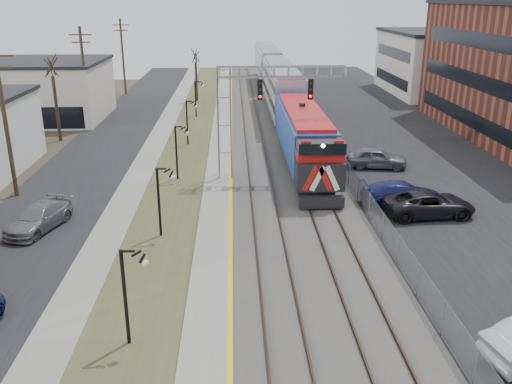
{
  "coord_description": "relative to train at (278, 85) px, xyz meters",
  "views": [
    {
      "loc": [
        0.13,
        -9.85,
        12.59
      ],
      "look_at": [
        1.31,
        17.86,
        2.6
      ],
      "focal_mm": 38.0,
      "sensor_mm": 36.0,
      "label": 1
    }
  ],
  "objects": [
    {
      "name": "bare_trees",
      "position": [
        -18.16,
        -15.15,
        -0.18
      ],
      "size": [
        12.3,
        42.3,
        5.95
      ],
      "color": "#382D23",
      "rests_on": "ground"
    },
    {
      "name": "signal_gantry",
      "position": [
        -4.28,
        -26.07,
        2.7
      ],
      "size": [
        9.0,
        1.07,
        8.15
      ],
      "color": "gray",
      "rests_on": "ground"
    },
    {
      "name": "utility_poles",
      "position": [
        -20.0,
        -29.06,
        2.12
      ],
      "size": [
        0.28,
        80.28,
        10.0
      ],
      "color": "#4C3823",
      "rests_on": "ground"
    },
    {
      "name": "lampposts",
      "position": [
        -9.5,
        -35.77,
        -0.88
      ],
      "size": [
        0.14,
        62.14,
        4.0
      ],
      "color": "black",
      "rests_on": "ground"
    },
    {
      "name": "parking_lot",
      "position": [
        10.5,
        -19.06,
        -2.86
      ],
      "size": [
        16.0,
        120.0,
        0.04
      ],
      "primitive_type": "cube",
      "color": "black",
      "rests_on": "ground"
    },
    {
      "name": "grass_median",
      "position": [
        -9.5,
        -19.06,
        -2.85
      ],
      "size": [
        4.0,
        120.0,
        0.06
      ],
      "primitive_type": "cube",
      "color": "#3E4525",
      "rests_on": "ground"
    },
    {
      "name": "car_lot_d",
      "position": [
        5.33,
        -31.86,
        -2.13
      ],
      "size": [
        5.25,
        2.25,
        1.51
      ],
      "primitive_type": "imported",
      "rotation": [
        0.0,
        0.0,
        1.54
      ],
      "color": "#161B50",
      "rests_on": "ground"
    },
    {
      "name": "track_near",
      "position": [
        -3.5,
        -19.06,
        -2.61
      ],
      "size": [
        1.58,
        120.0,
        0.15
      ],
      "color": "#2D2119",
      "rests_on": "ballast_bed"
    },
    {
      "name": "track_far",
      "position": [
        -0.0,
        -19.06,
        -2.61
      ],
      "size": [
        1.58,
        120.0,
        0.15
      ],
      "color": "#2D2119",
      "rests_on": "ballast_bed"
    },
    {
      "name": "platform_edge",
      "position": [
        -5.62,
        -19.06,
        -2.64
      ],
      "size": [
        0.24,
        120.0,
        0.01
      ],
      "primitive_type": "cube",
      "color": "gold",
      "rests_on": "platform"
    },
    {
      "name": "platform",
      "position": [
        -6.5,
        -19.06,
        -2.76
      ],
      "size": [
        2.0,
        120.0,
        0.24
      ],
      "primitive_type": "cube",
      "color": "gray",
      "rests_on": "ground"
    },
    {
      "name": "train",
      "position": [
        0.0,
        0.0,
        0.0
      ],
      "size": [
        3.0,
        63.05,
        5.33
      ],
      "color": "#143FA8",
      "rests_on": "ground"
    },
    {
      "name": "sidewalk",
      "position": [
        -12.5,
        -19.06,
        -2.84
      ],
      "size": [
        2.0,
        120.0,
        0.08
      ],
      "primitive_type": "cube",
      "color": "gray",
      "rests_on": "ground"
    },
    {
      "name": "car_lot_c",
      "position": [
        6.43,
        -33.78,
        -2.12
      ],
      "size": [
        5.62,
        2.88,
        1.52
      ],
      "primitive_type": "imported",
      "rotation": [
        0.0,
        0.0,
        1.64
      ],
      "color": "black",
      "rests_on": "ground"
    },
    {
      "name": "street_west",
      "position": [
        -17.0,
        -19.06,
        -2.86
      ],
      "size": [
        7.0,
        120.0,
        0.04
      ],
      "primitive_type": "cube",
      "color": "black",
      "rests_on": "ground"
    },
    {
      "name": "fence",
      "position": [
        2.7,
        -19.06,
        -2.08
      ],
      "size": [
        0.04,
        120.0,
        1.6
      ],
      "primitive_type": "cube",
      "color": "gray",
      "rests_on": "ground"
    },
    {
      "name": "car_street_b",
      "position": [
        -16.57,
        -34.84,
        -2.18
      ],
      "size": [
        3.31,
        5.19,
        1.4
      ],
      "primitive_type": "imported",
      "rotation": [
        0.0,
        0.0,
        -0.3
      ],
      "color": "slate",
      "rests_on": "ground"
    },
    {
      "name": "ballast_bed",
      "position": [
        -1.5,
        -19.06,
        -2.78
      ],
      "size": [
        8.0,
        120.0,
        0.2
      ],
      "primitive_type": "cube",
      "color": "#595651",
      "rests_on": "ground"
    },
    {
      "name": "car_lot_e",
      "position": [
        5.71,
        -23.86,
        -2.09
      ],
      "size": [
        4.91,
        2.57,
        1.6
      ],
      "primitive_type": "imported",
      "rotation": [
        0.0,
        0.0,
        1.42
      ],
      "color": "slate",
      "rests_on": "ground"
    }
  ]
}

